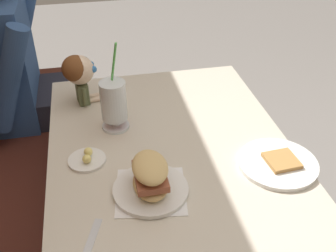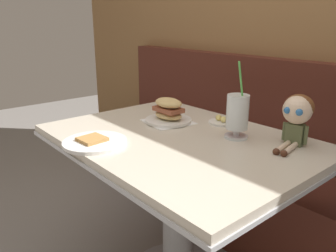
# 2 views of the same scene
# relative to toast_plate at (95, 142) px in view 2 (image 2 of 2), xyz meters

# --- Properties ---
(wood_panel_wall) EXTENTS (4.40, 0.08, 2.40)m
(wood_panel_wall) POSITION_rel_toast_plate_xyz_m (0.15, 1.18, 0.45)
(wood_panel_wall) COLOR olive
(wood_panel_wall) RESTS_ON ground
(booth_bench) EXTENTS (2.60, 0.48, 1.00)m
(booth_bench) POSITION_rel_toast_plate_xyz_m (0.15, 0.94, -0.42)
(booth_bench) COLOR #512319
(booth_bench) RESTS_ON ground
(diner_table) EXTENTS (1.11, 0.81, 0.74)m
(diner_table) POSITION_rel_toast_plate_xyz_m (0.15, 0.31, -0.21)
(diner_table) COLOR beige
(diner_table) RESTS_ON ground
(toast_plate) EXTENTS (0.25, 0.25, 0.03)m
(toast_plate) POSITION_rel_toast_plate_xyz_m (0.00, 0.00, 0.00)
(toast_plate) COLOR white
(toast_plate) RESTS_ON diner_table
(milkshake_glass) EXTENTS (0.10, 0.10, 0.31)m
(milkshake_glass) POSITION_rel_toast_plate_xyz_m (0.31, 0.48, 0.09)
(milkshake_glass) COLOR silver
(milkshake_glass) RESTS_ON diner_table
(sandwich_plate) EXTENTS (0.23, 0.23, 0.12)m
(sandwich_plate) POSITION_rel_toast_plate_xyz_m (-0.04, 0.41, 0.04)
(sandwich_plate) COLOR white
(sandwich_plate) RESTS_ON diner_table
(butter_saucer) EXTENTS (0.12, 0.12, 0.04)m
(butter_saucer) POSITION_rel_toast_plate_xyz_m (0.14, 0.59, 0.00)
(butter_saucer) COLOR white
(butter_saucer) RESTS_ON diner_table
(butter_knife) EXTENTS (0.23, 0.09, 0.01)m
(butter_knife) POSITION_rel_toast_plate_xyz_m (-0.26, 0.62, -0.00)
(butter_knife) COLOR silver
(butter_knife) RESTS_ON diner_table
(seated_doll) EXTENTS (0.13, 0.23, 0.20)m
(seated_doll) POSITION_rel_toast_plate_xyz_m (0.51, 0.59, 0.12)
(seated_doll) COLOR #5B6642
(seated_doll) RESTS_ON diner_table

